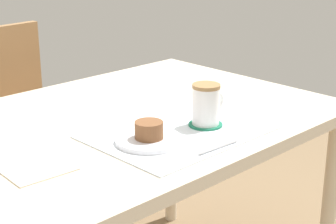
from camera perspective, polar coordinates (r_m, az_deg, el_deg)
dining_table at (r=1.67m, az=-4.19°, el=-2.78°), size 1.22×0.86×0.71m
wooden_chair at (r=2.34m, az=-14.81°, el=-0.95°), size 0.44×0.44×0.85m
placemat at (r=1.52m, az=1.05°, el=-2.07°), size 0.46×0.35×0.00m
pastry_plate at (r=1.44m, az=-1.93°, el=-2.88°), size 0.17×0.17×0.01m
pastry at (r=1.43m, az=-1.95°, el=-1.83°), size 0.07×0.07×0.04m
coffee_coaster at (r=1.56m, az=3.82°, el=-1.28°), size 0.10×0.10×0.00m
coffee_mug at (r=1.55m, az=3.93°, el=0.82°), size 0.11×0.08×0.11m
teaspoon at (r=1.41m, az=5.01°, el=-3.59°), size 0.13×0.02×0.01m
paper_napkin at (r=1.34m, az=-13.36°, el=-5.51°), size 0.16×0.16×0.00m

